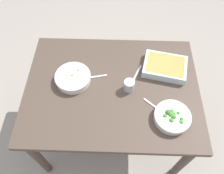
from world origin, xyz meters
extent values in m
plane|color=#9E9389|center=(0.00, 0.00, 0.00)|extent=(6.00, 6.00, 0.00)
cube|color=#4C3D33|center=(0.00, 0.00, 0.72)|extent=(1.20, 0.90, 0.04)
cylinder|color=#4C3D33|center=(-0.54, -0.39, 0.35)|extent=(0.06, 0.06, 0.70)
cylinder|color=#4C3D33|center=(0.54, -0.39, 0.35)|extent=(0.06, 0.06, 0.70)
cylinder|color=#4C3D33|center=(-0.54, 0.39, 0.35)|extent=(0.06, 0.06, 0.70)
cylinder|color=#4C3D33|center=(0.54, 0.39, 0.35)|extent=(0.06, 0.06, 0.70)
cylinder|color=silver|center=(-0.27, 0.05, 0.77)|extent=(0.24, 0.24, 0.05)
torus|color=silver|center=(-0.27, 0.05, 0.79)|extent=(0.25, 0.25, 0.01)
cylinder|color=olive|center=(-0.27, 0.05, 0.77)|extent=(0.20, 0.20, 0.03)
sphere|color=olive|center=(-0.27, 0.05, 0.79)|extent=(0.02, 0.02, 0.02)
sphere|color=olive|center=(-0.24, 0.10, 0.79)|extent=(0.02, 0.02, 0.02)
sphere|color=#C66633|center=(-0.25, -0.01, 0.79)|extent=(0.02, 0.02, 0.02)
sphere|color=silver|center=(-0.26, 0.02, 0.79)|extent=(0.02, 0.02, 0.02)
cylinder|color=silver|center=(0.38, -0.23, 0.77)|extent=(0.22, 0.22, 0.05)
torus|color=silver|center=(0.38, -0.23, 0.79)|extent=(0.23, 0.23, 0.01)
cylinder|color=#8CB272|center=(0.38, -0.23, 0.77)|extent=(0.18, 0.18, 0.02)
sphere|color=#569E42|center=(0.43, -0.27, 0.79)|extent=(0.03, 0.03, 0.03)
sphere|color=#3D7A33|center=(0.42, -0.21, 0.78)|extent=(0.02, 0.02, 0.02)
sphere|color=#478C38|center=(0.39, -0.24, 0.79)|extent=(0.03, 0.03, 0.03)
sphere|color=#569E42|center=(0.39, -0.23, 0.78)|extent=(0.02, 0.02, 0.02)
sphere|color=#3D7A33|center=(0.35, -0.21, 0.79)|extent=(0.04, 0.04, 0.04)
sphere|color=#3D7A33|center=(0.37, -0.23, 0.78)|extent=(0.02, 0.02, 0.02)
sphere|color=#569E42|center=(0.38, -0.23, 0.79)|extent=(0.03, 0.03, 0.03)
sphere|color=#3D7A33|center=(0.43, -0.25, 0.79)|extent=(0.03, 0.03, 0.03)
sphere|color=#569E42|center=(0.39, -0.22, 0.79)|extent=(0.03, 0.03, 0.03)
sphere|color=#478C38|center=(0.37, -0.26, 0.79)|extent=(0.03, 0.03, 0.03)
sphere|color=#478C38|center=(0.37, -0.22, 0.79)|extent=(0.04, 0.04, 0.04)
sphere|color=#478C38|center=(0.33, -0.23, 0.79)|extent=(0.03, 0.03, 0.03)
sphere|color=#3D7A33|center=(0.38, -0.22, 0.78)|extent=(0.02, 0.02, 0.02)
sphere|color=#569E42|center=(0.38, -0.20, 0.79)|extent=(0.03, 0.03, 0.03)
cube|color=silver|center=(0.37, 0.16, 0.77)|extent=(0.34, 0.28, 0.06)
cube|color=#DBAD56|center=(0.37, 0.16, 0.78)|extent=(0.30, 0.24, 0.04)
cylinder|color=#B2BCC6|center=(0.11, -0.01, 0.78)|extent=(0.07, 0.07, 0.08)
cylinder|color=black|center=(0.11, -0.01, 0.77)|extent=(0.06, 0.06, 0.05)
cube|color=silver|center=(-0.11, 0.08, 0.74)|extent=(0.14, 0.04, 0.01)
ellipsoid|color=silver|center=(-0.19, 0.07, 0.75)|extent=(0.04, 0.03, 0.01)
cube|color=silver|center=(0.27, -0.13, 0.74)|extent=(0.11, 0.10, 0.01)
ellipsoid|color=silver|center=(0.33, -0.19, 0.75)|extent=(0.05, 0.05, 0.01)
cube|color=silver|center=(0.18, 0.13, 0.74)|extent=(0.07, 0.13, 0.01)
ellipsoid|color=silver|center=(0.14, 0.05, 0.75)|extent=(0.04, 0.05, 0.01)
camera|label=1|loc=(0.03, -0.84, 2.04)|focal=36.00mm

